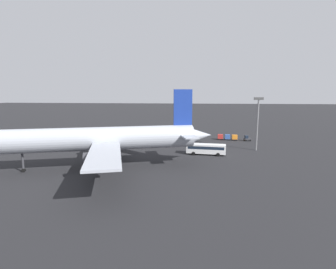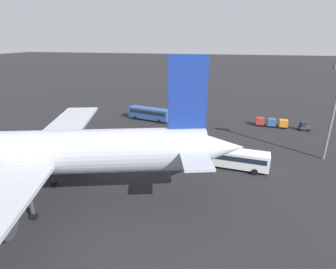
# 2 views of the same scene
# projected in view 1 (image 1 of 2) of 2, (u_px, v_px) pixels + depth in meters

# --- Properties ---
(ground_plane) EXTENTS (600.00, 600.00, 0.00)m
(ground_plane) POSITION_uv_depth(u_px,v_px,m) (169.00, 136.00, 107.20)
(ground_plane) COLOR #232326
(airplane) EXTENTS (55.38, 48.15, 18.73)m
(airplane) POSITION_uv_depth(u_px,v_px,m) (99.00, 139.00, 61.87)
(airplane) COLOR #B2B7C1
(airplane) RESTS_ON ground
(shuttle_bus_near) EXTENTS (11.75, 5.27, 3.24)m
(shuttle_bus_near) POSITION_uv_depth(u_px,v_px,m) (147.00, 134.00, 100.70)
(shuttle_bus_near) COLOR #2D5199
(shuttle_bus_near) RESTS_ON ground
(shuttle_bus_far) EXTENTS (11.50, 4.10, 3.08)m
(shuttle_bus_far) POSITION_uv_depth(u_px,v_px,m) (206.00, 148.00, 76.15)
(shuttle_bus_far) COLOR white
(shuttle_bus_far) RESTS_ON ground
(baggage_tug) EXTENTS (2.61, 2.05, 2.10)m
(baggage_tug) POSITION_uv_depth(u_px,v_px,m) (247.00, 138.00, 97.44)
(baggage_tug) COLOR #333338
(baggage_tug) RESTS_ON ground
(worker_person) EXTENTS (0.38, 0.38, 1.74)m
(worker_person) POSITION_uv_depth(u_px,v_px,m) (182.00, 134.00, 108.28)
(worker_person) COLOR #1E1E2D
(worker_person) RESTS_ON ground
(cargo_cart_orange) EXTENTS (2.02, 1.71, 2.06)m
(cargo_cart_orange) POSITION_uv_depth(u_px,v_px,m) (235.00, 137.00, 98.56)
(cargo_cart_orange) COLOR #38383D
(cargo_cart_orange) RESTS_ON ground
(cargo_cart_blue) EXTENTS (2.02, 1.71, 2.06)m
(cargo_cart_blue) POSITION_uv_depth(u_px,v_px,m) (227.00, 137.00, 99.15)
(cargo_cart_blue) COLOR #38383D
(cargo_cart_blue) RESTS_ON ground
(cargo_cart_red) EXTENTS (2.02, 1.71, 2.06)m
(cargo_cart_red) POSITION_uv_depth(u_px,v_px,m) (220.00, 137.00, 99.74)
(cargo_cart_red) COLOR #38383D
(cargo_cart_red) RESTS_ON ground
(light_pole) EXTENTS (2.80, 0.70, 16.47)m
(light_pole) POSITION_uv_depth(u_px,v_px,m) (258.00, 118.00, 80.34)
(light_pole) COLOR slate
(light_pole) RESTS_ON ground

